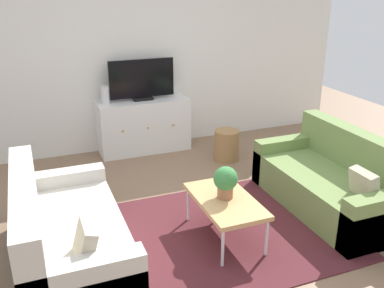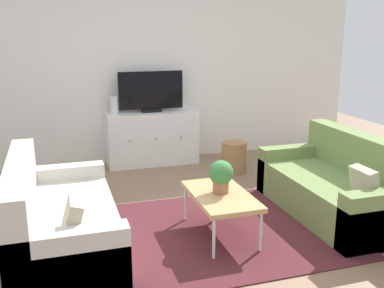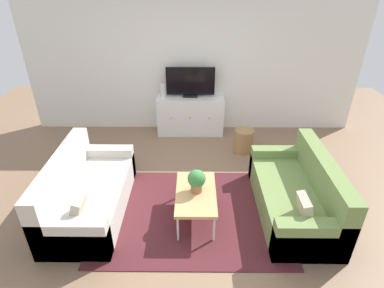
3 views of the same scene
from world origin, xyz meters
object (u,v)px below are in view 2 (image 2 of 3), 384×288
couch_left_side (54,223)px  tv_console (152,138)px  couch_right_side (339,189)px  wicker_basket (234,157)px  flat_screen_tv (151,92)px  glass_vase (114,105)px  potted_plant (221,175)px  coffee_table (221,197)px

couch_left_side → tv_console: couch_left_side is taller
couch_right_side → wicker_basket: bearing=107.5°
couch_left_side → tv_console: 2.76m
flat_screen_tv → glass_vase: 0.55m
couch_right_side → potted_plant: (-1.38, -0.09, 0.32)m
couch_left_side → flat_screen_tv: 2.88m
couch_right_side → tv_console: couch_right_side is taller
potted_plant → wicker_basket: bearing=63.5°
coffee_table → flat_screen_tv: flat_screen_tv is taller
couch_right_side → flat_screen_tv: bearing=121.8°
couch_left_side → wicker_basket: (2.36, 1.63, -0.06)m
couch_right_side → wicker_basket: (-0.52, 1.63, -0.06)m
coffee_table → tv_console: size_ratio=0.70×
potted_plant → flat_screen_tv: 2.53m
coffee_table → wicker_basket: 1.96m
coffee_table → flat_screen_tv: size_ratio=0.99×
couch_left_side → couch_right_side: same height
potted_plant → flat_screen_tv: flat_screen_tv is taller
tv_console → wicker_basket: size_ratio=3.07×
tv_console → wicker_basket: tv_console is taller
potted_plant → flat_screen_tv: (-0.11, 2.49, 0.45)m
coffee_table → wicker_basket: same height
couch_right_side → potted_plant: couch_right_side is taller
potted_plant → glass_vase: bearing=104.4°
coffee_table → tv_console: bearing=92.3°
couch_left_side → glass_vase: (0.87, 2.37, 0.61)m
potted_plant → wicker_basket: (0.86, 1.73, -0.38)m
couch_left_side → coffee_table: bearing=-4.6°
couch_left_side → potted_plant: (1.50, -0.09, 0.32)m
coffee_table → potted_plant: 0.21m
couch_right_side → tv_console: 2.80m
couch_left_side → coffee_table: couch_left_side is taller
couch_left_side → tv_console: size_ratio=1.36×
flat_screen_tv → couch_left_side: bearing=-120.2°
coffee_table → potted_plant: potted_plant is taller
tv_console → flat_screen_tv: size_ratio=1.41×
couch_right_side → wicker_basket: couch_right_side is taller
tv_console → flat_screen_tv: flat_screen_tv is taller
couch_left_side → wicker_basket: size_ratio=4.18×
glass_vase → couch_left_side: bearing=-110.1°
coffee_table → potted_plant: (0.01, 0.03, 0.21)m
flat_screen_tv → couch_right_side: bearing=-58.2°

